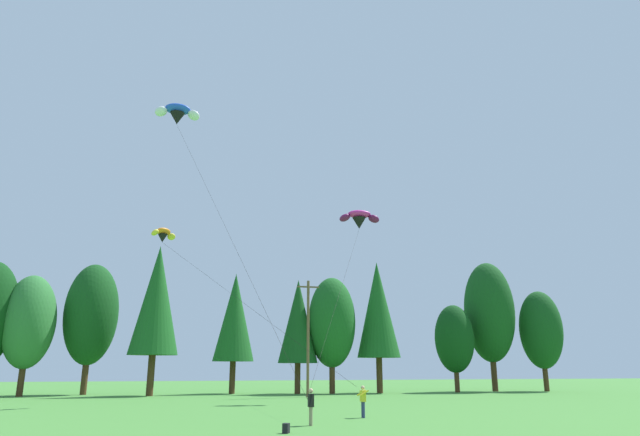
% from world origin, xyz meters
% --- Properties ---
extents(treeline_tree_c, '(4.93, 4.93, 11.60)m').
position_xyz_m(treeline_tree_c, '(-22.07, 56.44, 7.02)').
color(treeline_tree_c, '#472D19').
rests_on(treeline_tree_c, ground_plane).
extents(treeline_tree_d, '(5.40, 5.40, 13.34)m').
position_xyz_m(treeline_tree_d, '(-16.70, 58.65, 8.08)').
color(treeline_tree_d, '#472D19').
rests_on(treeline_tree_d, ground_plane).
extents(treeline_tree_e, '(4.87, 4.87, 14.88)m').
position_xyz_m(treeline_tree_e, '(-10.13, 54.47, 9.32)').
color(treeline_tree_e, '#472D19').
rests_on(treeline_tree_e, ground_plane).
extents(treeline_tree_f, '(4.40, 4.40, 12.74)m').
position_xyz_m(treeline_tree_f, '(-1.89, 57.22, 7.98)').
color(treeline_tree_f, '#472D19').
rests_on(treeline_tree_f, ground_plane).
extents(treeline_tree_g, '(4.25, 4.25, 12.03)m').
position_xyz_m(treeline_tree_g, '(4.76, 55.27, 7.54)').
color(treeline_tree_g, '#472D19').
rests_on(treeline_tree_g, ground_plane).
extents(treeline_tree_h, '(5.13, 5.13, 12.33)m').
position_xyz_m(treeline_tree_h, '(8.45, 54.86, 7.47)').
color(treeline_tree_h, '#472D19').
rests_on(treeline_tree_h, ground_plane).
extents(treeline_tree_i, '(4.76, 4.76, 14.34)m').
position_xyz_m(treeline_tree_i, '(13.80, 54.77, 8.99)').
color(treeline_tree_i, '#472D19').
rests_on(treeline_tree_i, ground_plane).
extents(treeline_tree_j, '(4.41, 4.41, 9.66)m').
position_xyz_m(treeline_tree_j, '(22.88, 54.42, 5.85)').
color(treeline_tree_j, '#472D19').
rests_on(treeline_tree_j, ground_plane).
extents(treeline_tree_k, '(5.87, 5.87, 15.07)m').
position_xyz_m(treeline_tree_k, '(28.36, 55.61, 9.13)').
color(treeline_tree_k, '#472D19').
rests_on(treeline_tree_k, ground_plane).
extents(treeline_tree_l, '(4.94, 4.94, 11.62)m').
position_xyz_m(treeline_tree_l, '(34.26, 54.23, 7.03)').
color(treeline_tree_l, '#472D19').
rests_on(treeline_tree_l, ground_plane).
extents(utility_pole, '(2.20, 0.26, 10.91)m').
position_xyz_m(utility_pole, '(4.25, 48.48, 5.72)').
color(utility_pole, brown).
rests_on(utility_pole, ground_plane).
extents(kite_flyer_near, '(0.25, 0.57, 1.69)m').
position_xyz_m(kite_flyer_near, '(-1.80, 22.69, 0.99)').
color(kite_flyer_near, gray).
rests_on(kite_flyer_near, ground_plane).
extents(kite_flyer_mid, '(0.53, 0.57, 1.69)m').
position_xyz_m(kite_flyer_mid, '(1.98, 26.07, 1.00)').
color(kite_flyer_mid, navy).
rests_on(kite_flyer_mid, ground_plane).
extents(parafoil_kite_high_blue_white, '(9.32, 20.27, 24.11)m').
position_xyz_m(parafoil_kite_high_blue_white, '(-9.21, 42.24, 24.27)').
color(parafoil_kite_high_blue_white, blue).
extents(parafoil_kite_mid_orange, '(12.32, 15.68, 11.96)m').
position_xyz_m(parafoil_kite_mid_orange, '(-9.60, 40.67, 12.91)').
color(parafoil_kite_mid_orange, orange).
extents(parafoil_kite_far_magenta, '(11.03, 19.20, 15.18)m').
position_xyz_m(parafoil_kite_far_magenta, '(7.14, 41.16, 15.54)').
color(parafoil_kite_far_magenta, '#D12893').
extents(backpack, '(0.37, 0.40, 0.40)m').
position_xyz_m(backpack, '(-3.56, 19.86, 0.20)').
color(backpack, black).
rests_on(backpack, ground_plane).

